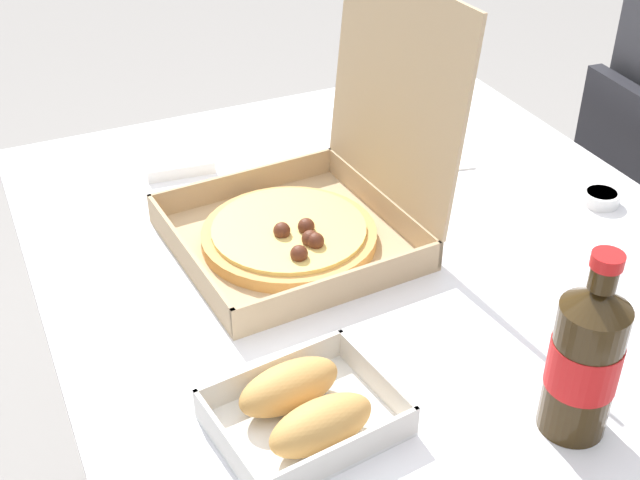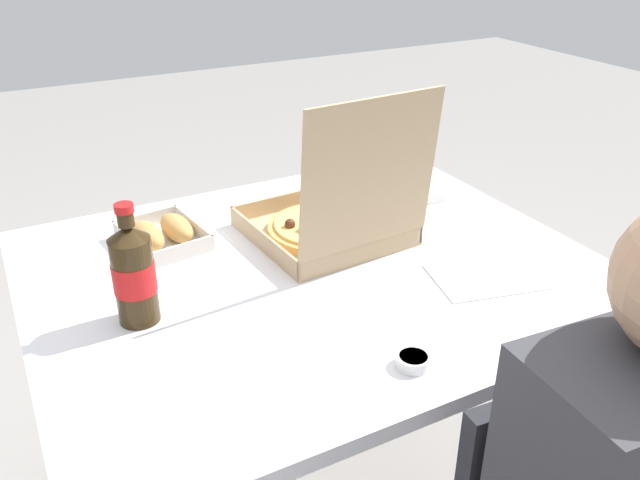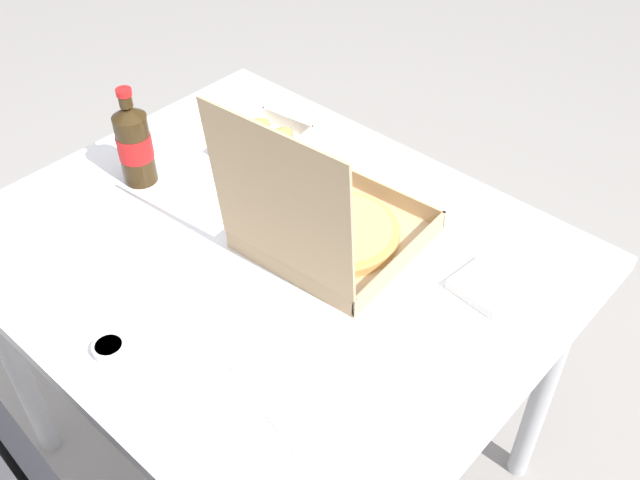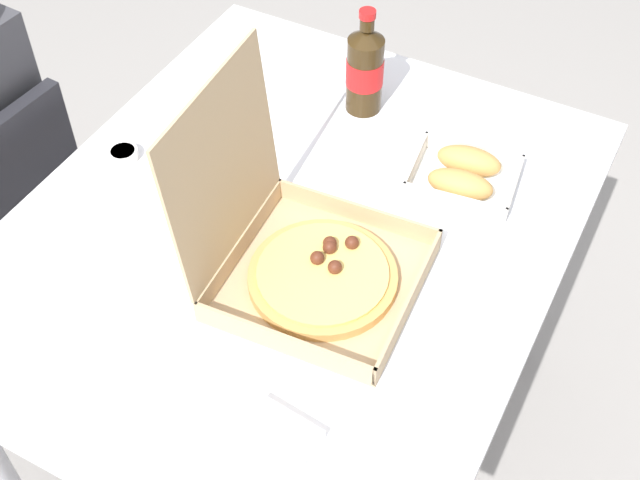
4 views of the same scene
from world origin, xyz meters
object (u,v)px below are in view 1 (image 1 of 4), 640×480
object	(u,v)px
pizza_box_open	(310,208)
cola_bottle	(585,359)
bread_side_box	(305,409)
paper_menu	(413,143)
napkin_pile	(176,158)
dipping_sauce_cup	(601,197)

from	to	relation	value
pizza_box_open	cola_bottle	distance (m)	0.46
cola_bottle	bread_side_box	bearing A→B (deg)	-114.04
paper_menu	pizza_box_open	bearing A→B (deg)	-42.26
pizza_box_open	napkin_pile	xyz separation A→B (m)	(-0.30, -0.11, -0.04)
cola_bottle	paper_menu	distance (m)	0.67
paper_menu	bread_side_box	bearing A→B (deg)	-26.53
cola_bottle	paper_menu	size ratio (longest dim) A/B	1.07
pizza_box_open	bread_side_box	world-z (taller)	pizza_box_open
bread_side_box	cola_bottle	bearing A→B (deg)	65.96
pizza_box_open	paper_menu	xyz separation A→B (m)	(-0.19, 0.28, -0.05)
pizza_box_open	paper_menu	world-z (taller)	pizza_box_open
pizza_box_open	bread_side_box	distance (m)	0.36
pizza_box_open	cola_bottle	xyz separation A→B (m)	(0.45, 0.11, 0.04)
cola_bottle	dipping_sauce_cup	bearing A→B (deg)	136.39
cola_bottle	dipping_sauce_cup	xyz separation A→B (m)	(-0.35, 0.33, -0.08)
paper_menu	napkin_pile	distance (m)	0.41
napkin_pile	bread_side_box	bearing A→B (deg)	-3.81
pizza_box_open	dipping_sauce_cup	bearing A→B (deg)	77.97
pizza_box_open	dipping_sauce_cup	distance (m)	0.46
dipping_sauce_cup	cola_bottle	bearing A→B (deg)	-43.61
bread_side_box	paper_menu	bearing A→B (deg)	140.42
pizza_box_open	dipping_sauce_cup	size ratio (longest dim) A/B	6.41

